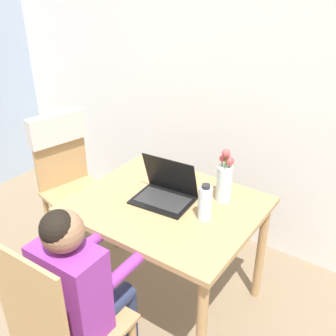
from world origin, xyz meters
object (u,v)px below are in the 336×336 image
person_seated (80,283)px  flower_vase (225,179)px  chair_occupied (62,330)px  laptop (166,190)px  water_bottle (205,203)px  chair_spare (66,162)px

person_seated → flower_vase: person_seated is taller
chair_occupied → flower_vase: bearing=-104.5°
laptop → water_bottle: 0.27m
water_bottle → chair_spare: bearing=173.4°
chair_occupied → chair_spare: (-0.92, 0.89, 0.16)m
chair_spare → laptop: size_ratio=2.92×
person_seated → laptop: (-0.02, 0.67, 0.12)m
chair_spare → laptop: 0.90m
person_seated → water_bottle: bearing=-111.9°
flower_vase → water_bottle: bearing=-89.0°
chair_occupied → person_seated: 0.21m
chair_spare → water_bottle: chair_spare is taller
person_seated → water_bottle: (0.24, 0.62, 0.16)m
laptop → chair_occupied: bearing=-92.8°
water_bottle → flower_vase: bearing=91.0°
chair_occupied → flower_vase: (0.24, 0.96, 0.35)m
chair_occupied → flower_vase: flower_vase is taller
laptop → flower_vase: (0.26, 0.16, 0.07)m
flower_vase → water_bottle: 0.21m
chair_spare → flower_vase: (1.15, 0.07, 0.20)m
laptop → water_bottle: laptop is taller
chair_spare → person_seated: bearing=-116.4°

